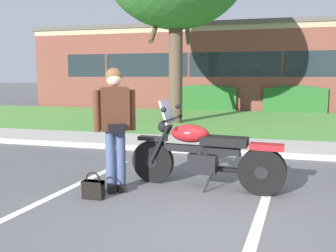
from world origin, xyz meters
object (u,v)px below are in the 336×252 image
object	(u,v)px
hedge_left	(206,97)
brick_building	(276,69)
rider_person	(115,121)
handbag	(93,188)
hedge_center_left	(294,98)
motorcycle	(210,155)

from	to	relation	value
hedge_left	brick_building	xyz separation A→B (m)	(3.30, 5.11, 1.37)
rider_person	handbag	size ratio (longest dim) A/B	4.74
rider_person	hedge_left	size ratio (longest dim) A/B	0.61
hedge_center_left	handbag	bearing A→B (deg)	-106.25
motorcycle	hedge_left	bearing A→B (deg)	98.43
hedge_left	brick_building	world-z (taller)	brick_building
motorcycle	brick_building	world-z (taller)	brick_building
handbag	hedge_center_left	distance (m)	12.84
rider_person	handbag	world-z (taller)	rider_person
rider_person	hedge_left	world-z (taller)	rider_person
hedge_left	hedge_center_left	world-z (taller)	same
hedge_center_left	brick_building	bearing A→B (deg)	96.37
motorcycle	brick_building	bearing A→B (deg)	84.50
motorcycle	hedge_center_left	world-z (taller)	motorcycle
hedge_center_left	brick_building	world-z (taller)	brick_building
hedge_center_left	hedge_left	bearing A→B (deg)	-180.00
motorcycle	hedge_left	size ratio (longest dim) A/B	0.80
motorcycle	rider_person	world-z (taller)	rider_person
brick_building	rider_person	bearing A→B (deg)	-99.50
handbag	hedge_left	world-z (taller)	hedge_left
motorcycle	handbag	distance (m)	1.67
rider_person	handbag	bearing A→B (deg)	-113.45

